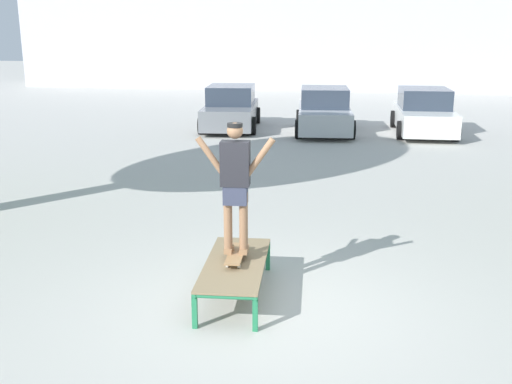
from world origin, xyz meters
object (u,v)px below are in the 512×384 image
(car_white, at_px, (424,113))
(car_grey, at_px, (231,109))
(skater, at_px, (235,179))
(skateboard, at_px, (236,254))
(skate_box, at_px, (235,266))
(car_silver, at_px, (324,112))

(car_white, bearing_deg, car_grey, -179.58)
(skater, bearing_deg, car_grey, 102.83)
(skateboard, distance_m, skater, 0.99)
(skate_box, bearing_deg, car_grey, 102.78)
(car_white, bearing_deg, car_silver, -175.04)
(car_silver, relative_size, car_white, 1.02)
(skateboard, xyz_separation_m, car_silver, (0.21, 13.37, 0.15))
(skate_box, relative_size, car_grey, 0.45)
(car_silver, bearing_deg, car_white, 4.96)
(skate_box, xyz_separation_m, car_grey, (-3.11, 13.70, 0.28))
(car_white, bearing_deg, skate_box, -104.30)
(skate_box, distance_m, car_silver, 13.46)
(skater, bearing_deg, skate_box, -85.40)
(car_grey, xyz_separation_m, car_silver, (3.31, -0.24, 0.00))
(skateboard, distance_m, car_grey, 13.96)
(car_silver, bearing_deg, skateboard, -90.88)
(car_grey, bearing_deg, skate_box, -77.22)
(skate_box, relative_size, car_white, 0.46)
(skater, relative_size, car_silver, 0.39)
(skater, xyz_separation_m, car_silver, (0.21, 13.37, -0.84))
(skate_box, relative_size, skater, 1.15)
(skate_box, bearing_deg, skateboard, 94.61)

